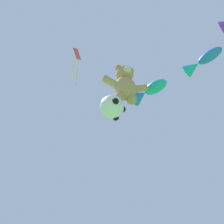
# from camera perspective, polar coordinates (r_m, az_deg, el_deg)

# --- Properties ---
(teddy_bear_kite) EXTENTS (2.30, 1.01, 2.34)m
(teddy_bear_kite) POSITION_cam_1_polar(r_m,az_deg,el_deg) (12.02, 3.01, 6.46)
(teddy_bear_kite) COLOR tan
(soccer_ball_kite) EXTENTS (1.18, 1.18, 1.09)m
(soccer_ball_kite) POSITION_cam_1_polar(r_m,az_deg,el_deg) (10.99, 0.03, 1.14)
(soccer_ball_kite) COLOR white
(fish_kite_teal) EXTENTS (1.63, 2.10, 0.83)m
(fish_kite_teal) POSITION_cam_1_polar(r_m,az_deg,el_deg) (13.04, 8.10, 4.65)
(fish_kite_teal) COLOR #19ADB2
(fish_kite_cobalt) EXTENTS (1.23, 1.88, 0.64)m
(fish_kite_cobalt) POSITION_cam_1_polar(r_m,az_deg,el_deg) (12.27, 19.68, 10.76)
(fish_kite_cobalt) COLOR blue
(diamond_kite) EXTENTS (0.61, 0.70, 2.81)m
(diamond_kite) POSITION_cam_1_polar(r_m,az_deg,el_deg) (13.84, -8.09, 12.07)
(diamond_kite) COLOR red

